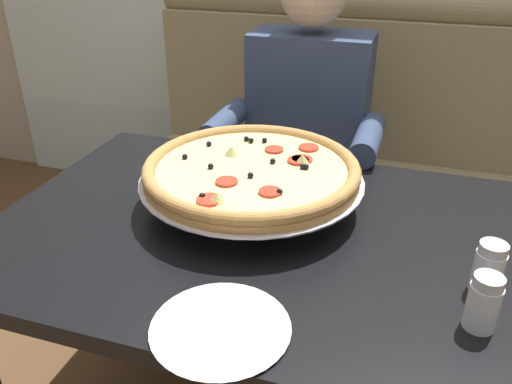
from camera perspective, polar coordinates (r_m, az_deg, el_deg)
booth_bench at (r=2.13m, az=7.44°, el=0.91°), size 1.51×0.78×1.13m
dining_table at (r=1.26m, az=-0.00°, el=-7.20°), size 1.21×0.85×0.72m
diner_main at (r=1.77m, az=4.99°, el=6.38°), size 0.54×0.64×1.27m
pizza at (r=1.25m, az=-0.48°, el=2.31°), size 0.54×0.54×0.12m
shaker_oregano at (r=1.08m, az=23.99°, el=-7.88°), size 0.06×0.06×0.10m
shaker_pepper_flakes at (r=0.99m, az=23.51°, el=-11.34°), size 0.06×0.06×0.11m
plate_near_left at (r=0.93m, az=-3.91°, el=-14.29°), size 0.25×0.25×0.02m
patio_chair at (r=3.74m, az=-10.63°, el=14.57°), size 0.40×0.40×0.86m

